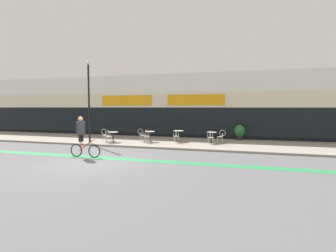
{
  "coord_description": "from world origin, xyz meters",
  "views": [
    {
      "loc": [
        6.82,
        -10.44,
        2.55
      ],
      "look_at": [
        1.6,
        7.04,
        1.23
      ],
      "focal_mm": 28.0,
      "sensor_mm": 36.0,
      "label": 1
    }
  ],
  "objects_px": {
    "cafe_chair_2_near": "(176,135)",
    "cafe_chair_3_near": "(210,136)",
    "bistro_table_1": "(150,134)",
    "cafe_chair_3_side": "(221,136)",
    "cafe_chair_0_side": "(105,134)",
    "cyclist_0": "(82,134)",
    "bistro_table_3": "(212,135)",
    "bistro_table_0": "(113,135)",
    "bistro_table_2": "(178,134)",
    "planter_pot": "(240,132)",
    "cafe_chair_1_side": "(142,134)",
    "cafe_chair_1_near": "(147,135)",
    "lamp_post": "(89,96)",
    "cafe_chair_0_near": "(109,136)"
  },
  "relations": [
    {
      "from": "bistro_table_0",
      "to": "cafe_chair_3_side",
      "type": "xyz_separation_m",
      "value": [
        7.26,
        1.52,
        0.01
      ]
    },
    {
      "from": "cafe_chair_3_side",
      "to": "lamp_post",
      "type": "distance_m",
      "value": 9.28
    },
    {
      "from": "bistro_table_1",
      "to": "bistro_table_3",
      "type": "xyz_separation_m",
      "value": [
        4.22,
        0.62,
        0.0
      ]
    },
    {
      "from": "cafe_chair_0_side",
      "to": "cyclist_0",
      "type": "xyz_separation_m",
      "value": [
        1.5,
        -4.84,
        0.57
      ]
    },
    {
      "from": "cafe_chair_0_side",
      "to": "cyclist_0",
      "type": "bearing_deg",
      "value": -68.91
    },
    {
      "from": "cafe_chair_1_near",
      "to": "planter_pot",
      "type": "relative_size",
      "value": 0.8
    },
    {
      "from": "bistro_table_1",
      "to": "cafe_chair_0_near",
      "type": "relative_size",
      "value": 0.81
    },
    {
      "from": "bistro_table_0",
      "to": "bistro_table_3",
      "type": "bearing_deg",
      "value": 12.88
    },
    {
      "from": "lamp_post",
      "to": "cyclist_0",
      "type": "xyz_separation_m",
      "value": [
        2.2,
        -4.03,
        -2.07
      ]
    },
    {
      "from": "bistro_table_2",
      "to": "bistro_table_3",
      "type": "relative_size",
      "value": 1.04
    },
    {
      "from": "cafe_chair_0_near",
      "to": "cafe_chair_0_side",
      "type": "xyz_separation_m",
      "value": [
        -0.64,
        0.63,
        0.0
      ]
    },
    {
      "from": "cafe_chair_1_near",
      "to": "cafe_chair_2_near",
      "type": "height_order",
      "value": "same"
    },
    {
      "from": "bistro_table_2",
      "to": "cafe_chair_3_side",
      "type": "bearing_deg",
      "value": -1.01
    },
    {
      "from": "cafe_chair_1_near",
      "to": "lamp_post",
      "type": "relative_size",
      "value": 0.16
    },
    {
      "from": "planter_pot",
      "to": "bistro_table_2",
      "type": "bearing_deg",
      "value": -151.83
    },
    {
      "from": "bistro_table_0",
      "to": "bistro_table_3",
      "type": "xyz_separation_m",
      "value": [
        6.63,
        1.52,
        0.02
      ]
    },
    {
      "from": "bistro_table_3",
      "to": "cafe_chair_0_side",
      "type": "xyz_separation_m",
      "value": [
        -7.26,
        -1.51,
        -0.01
      ]
    },
    {
      "from": "cafe_chair_1_side",
      "to": "cyclist_0",
      "type": "bearing_deg",
      "value": -102.53
    },
    {
      "from": "bistro_table_0",
      "to": "bistro_table_3",
      "type": "relative_size",
      "value": 0.95
    },
    {
      "from": "bistro_table_1",
      "to": "bistro_table_2",
      "type": "relative_size",
      "value": 0.95
    },
    {
      "from": "cafe_chair_0_near",
      "to": "cafe_chair_3_side",
      "type": "distance_m",
      "value": 7.56
    },
    {
      "from": "cafe_chair_1_side",
      "to": "cafe_chair_3_side",
      "type": "xyz_separation_m",
      "value": [
        5.47,
        0.63,
        0.0
      ]
    },
    {
      "from": "bistro_table_3",
      "to": "cafe_chair_3_side",
      "type": "xyz_separation_m",
      "value": [
        0.63,
        -0.0,
        -0.01
      ]
    },
    {
      "from": "cafe_chair_1_side",
      "to": "cafe_chair_3_near",
      "type": "relative_size",
      "value": 1.0
    },
    {
      "from": "cafe_chair_3_side",
      "to": "planter_pot",
      "type": "bearing_deg",
      "value": -116.29
    },
    {
      "from": "cyclist_0",
      "to": "bistro_table_3",
      "type": "bearing_deg",
      "value": 45.92
    },
    {
      "from": "bistro_table_2",
      "to": "cafe_chair_3_side",
      "type": "height_order",
      "value": "cafe_chair_3_side"
    },
    {
      "from": "cafe_chair_1_near",
      "to": "lamp_post",
      "type": "bearing_deg",
      "value": 107.22
    },
    {
      "from": "cyclist_0",
      "to": "cafe_chair_1_near",
      "type": "bearing_deg",
      "value": 71.35
    },
    {
      "from": "bistro_table_3",
      "to": "cyclist_0",
      "type": "height_order",
      "value": "cyclist_0"
    },
    {
      "from": "cafe_chair_1_side",
      "to": "cafe_chair_3_near",
      "type": "bearing_deg",
      "value": -3.42
    },
    {
      "from": "cafe_chair_3_side",
      "to": "planter_pot",
      "type": "xyz_separation_m",
      "value": [
        1.15,
        2.25,
        0.09
      ]
    },
    {
      "from": "cafe_chair_2_near",
      "to": "lamp_post",
      "type": "distance_m",
      "value": 6.46
    },
    {
      "from": "bistro_table_3",
      "to": "bistro_table_2",
      "type": "bearing_deg",
      "value": 178.74
    },
    {
      "from": "planter_pot",
      "to": "cafe_chair_1_side",
      "type": "bearing_deg",
      "value": -156.48
    },
    {
      "from": "cafe_chair_0_side",
      "to": "bistro_table_1",
      "type": "bearing_deg",
      "value": 20.19
    },
    {
      "from": "bistro_table_1",
      "to": "cafe_chair_2_near",
      "type": "bearing_deg",
      "value": 1.54
    },
    {
      "from": "bistro_table_3",
      "to": "cafe_chair_1_side",
      "type": "relative_size",
      "value": 0.82
    },
    {
      "from": "cafe_chair_2_near",
      "to": "lamp_post",
      "type": "height_order",
      "value": "lamp_post"
    },
    {
      "from": "bistro_table_3",
      "to": "cyclist_0",
      "type": "bearing_deg",
      "value": -132.18
    },
    {
      "from": "cafe_chair_1_near",
      "to": "bistro_table_2",
      "type": "bearing_deg",
      "value": -54.21
    },
    {
      "from": "bistro_table_3",
      "to": "cafe_chair_3_near",
      "type": "xyz_separation_m",
      "value": [
        -0.0,
        -0.63,
        -0.01
      ]
    },
    {
      "from": "cafe_chair_0_near",
      "to": "cafe_chair_2_near",
      "type": "height_order",
      "value": "same"
    },
    {
      "from": "cafe_chair_1_side",
      "to": "cafe_chair_3_near",
      "type": "distance_m",
      "value": 4.85
    },
    {
      "from": "cafe_chair_0_near",
      "to": "cyclist_0",
      "type": "xyz_separation_m",
      "value": [
        0.86,
        -4.21,
        0.57
      ]
    },
    {
      "from": "bistro_table_2",
      "to": "bistro_table_1",
      "type": "bearing_deg",
      "value": -160.26
    },
    {
      "from": "cafe_chair_2_near",
      "to": "cafe_chair_3_near",
      "type": "height_order",
      "value": "same"
    },
    {
      "from": "cafe_chair_2_near",
      "to": "cafe_chair_3_side",
      "type": "bearing_deg",
      "value": -83.24
    },
    {
      "from": "bistro_table_2",
      "to": "bistro_table_3",
      "type": "xyz_separation_m",
      "value": [
        2.34,
        -0.05,
        -0.03
      ]
    },
    {
      "from": "bistro_table_1",
      "to": "cafe_chair_3_side",
      "type": "bearing_deg",
      "value": 7.34
    }
  ]
}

